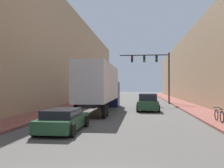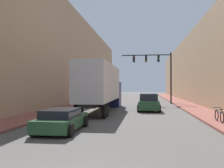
{
  "view_description": "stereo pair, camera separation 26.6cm",
  "coord_description": "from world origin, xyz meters",
  "px_view_note": "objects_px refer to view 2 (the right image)",
  "views": [
    {
      "loc": [
        1.29,
        -4.72,
        2.35
      ],
      "look_at": [
        -0.71,
        13.03,
        2.52
      ],
      "focal_mm": 40.0,
      "sensor_mm": 36.0,
      "label": 1
    },
    {
      "loc": [
        1.55,
        -4.69,
        2.35
      ],
      "look_at": [
        -0.71,
        13.03,
        2.52
      ],
      "focal_mm": 40.0,
      "sensor_mm": 36.0,
      "label": 2
    }
  ],
  "objects_px": {
    "sedan_car": "(62,120)",
    "suv_car": "(149,102)",
    "parked_bicycle": "(219,116)",
    "semi_truck": "(102,86)",
    "traffic_signal_gantry": "(158,67)"
  },
  "relations": [
    {
      "from": "traffic_signal_gantry",
      "to": "suv_car",
      "type": "bearing_deg",
      "value": -98.24
    },
    {
      "from": "semi_truck",
      "to": "sedan_car",
      "type": "xyz_separation_m",
      "value": [
        -0.35,
        -10.66,
        -1.79
      ]
    },
    {
      "from": "semi_truck",
      "to": "parked_bicycle",
      "type": "height_order",
      "value": "semi_truck"
    },
    {
      "from": "semi_truck",
      "to": "suv_car",
      "type": "bearing_deg",
      "value": 14.78
    },
    {
      "from": "sedan_car",
      "to": "suv_car",
      "type": "xyz_separation_m",
      "value": [
        4.73,
        11.81,
        0.2
      ]
    },
    {
      "from": "semi_truck",
      "to": "sedan_car",
      "type": "bearing_deg",
      "value": -91.91
    },
    {
      "from": "sedan_car",
      "to": "suv_car",
      "type": "bearing_deg",
      "value": 68.18
    },
    {
      "from": "suv_car",
      "to": "semi_truck",
      "type": "bearing_deg",
      "value": -165.22
    },
    {
      "from": "semi_truck",
      "to": "parked_bicycle",
      "type": "distance_m",
      "value": 11.3
    },
    {
      "from": "parked_bicycle",
      "to": "semi_truck",
      "type": "bearing_deg",
      "value": 140.08
    },
    {
      "from": "sedan_car",
      "to": "parked_bicycle",
      "type": "distance_m",
      "value": 9.57
    },
    {
      "from": "parked_bicycle",
      "to": "sedan_car",
      "type": "bearing_deg",
      "value": -158.52
    },
    {
      "from": "semi_truck",
      "to": "sedan_car",
      "type": "distance_m",
      "value": 10.81
    },
    {
      "from": "sedan_car",
      "to": "traffic_signal_gantry",
      "type": "xyz_separation_m",
      "value": [
        6.17,
        21.75,
        4.37
      ]
    },
    {
      "from": "parked_bicycle",
      "to": "traffic_signal_gantry",
      "type": "bearing_deg",
      "value": 98.53
    }
  ]
}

